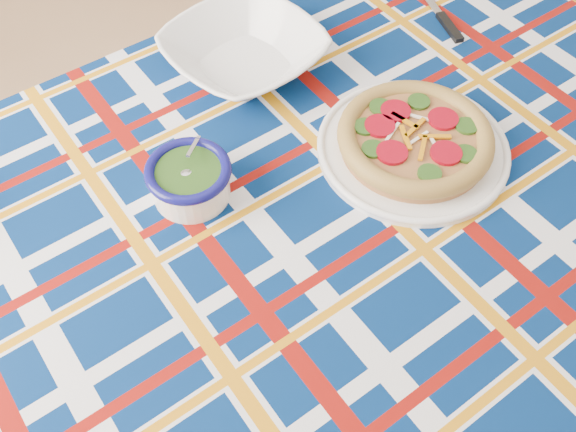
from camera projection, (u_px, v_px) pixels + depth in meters
name	position (u px, v px, depth m)	size (l,w,h in m)	color
floor	(355.00, 229.00, 1.99)	(4.00, 4.00, 0.00)	#AB7F58
dining_table	(312.00, 235.00, 1.11)	(1.90, 1.46, 0.79)	brown
tablecloth	(312.00, 226.00, 1.09)	(1.72, 1.09, 0.11)	#042053
main_focaccia_plate	(415.00, 138.00, 1.09)	(0.34, 0.34, 0.07)	#A26839
pesto_bowl	(189.00, 178.00, 1.02)	(0.14, 0.14, 0.08)	#1A390F
serving_bowl	(244.00, 53.00, 1.22)	(0.29, 0.29, 0.07)	white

